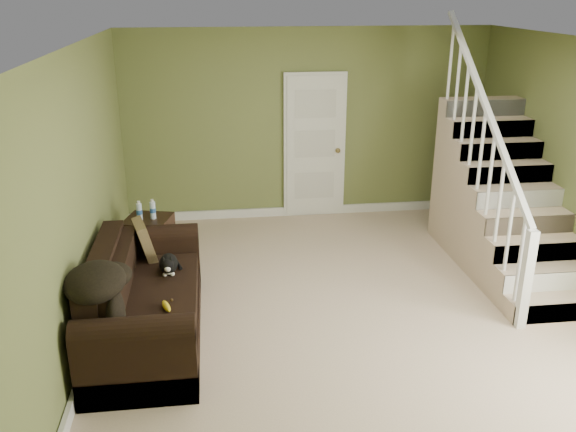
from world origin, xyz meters
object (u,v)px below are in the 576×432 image
object	(u,v)px
sofa	(142,305)
banana	(166,306)
side_table	(150,241)
cat	(168,264)

from	to	relation	value
sofa	banana	size ratio (longest dim) A/B	10.89
side_table	banana	size ratio (longest dim) A/B	4.11
sofa	banana	bearing A→B (deg)	-55.19
banana	cat	bearing A→B (deg)	73.01
cat	sofa	bearing A→B (deg)	-123.86
side_table	banana	xyz separation A→B (m)	(0.32, -1.95, 0.19)
sofa	side_table	xyz separation A→B (m)	(-0.07, 1.59, -0.03)
cat	banana	xyz separation A→B (m)	(0.02, -0.73, -0.06)
sofa	cat	world-z (taller)	sofa
banana	side_table	bearing A→B (deg)	80.93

